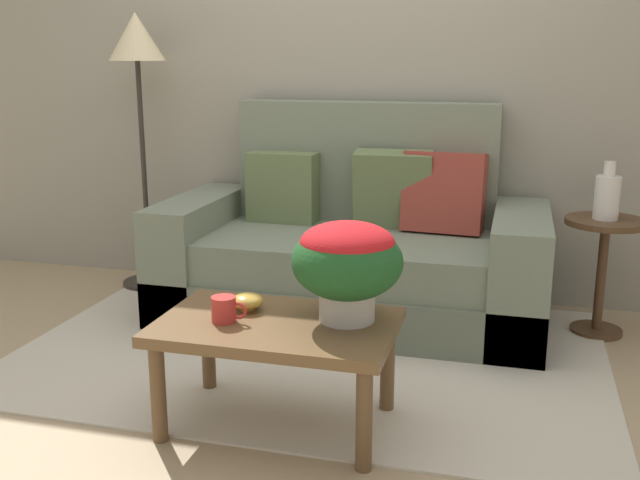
{
  "coord_description": "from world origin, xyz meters",
  "views": [
    {
      "loc": [
        0.9,
        -3.11,
        1.38
      ],
      "look_at": [
        0.07,
        -0.04,
        0.59
      ],
      "focal_mm": 41.32,
      "sensor_mm": 36.0,
      "label": 1
    }
  ],
  "objects_px": {
    "couch": "(354,254)",
    "snack_bowl": "(247,301)",
    "side_table": "(603,255)",
    "coffee_mug": "(225,309)",
    "coffee_table": "(277,336)",
    "table_vase": "(607,196)",
    "floor_lamp": "(138,68)",
    "potted_plant": "(347,260)"
  },
  "relations": [
    {
      "from": "side_table",
      "to": "table_vase",
      "type": "height_order",
      "value": "table_vase"
    },
    {
      "from": "couch",
      "to": "table_vase",
      "type": "distance_m",
      "value": 1.31
    },
    {
      "from": "table_vase",
      "to": "snack_bowl",
      "type": "bearing_deg",
      "value": -138.43
    },
    {
      "from": "potted_plant",
      "to": "table_vase",
      "type": "height_order",
      "value": "table_vase"
    },
    {
      "from": "coffee_mug",
      "to": "side_table",
      "type": "bearing_deg",
      "value": 43.99
    },
    {
      "from": "side_table",
      "to": "potted_plant",
      "type": "relative_size",
      "value": 1.46
    },
    {
      "from": "side_table",
      "to": "coffee_mug",
      "type": "xyz_separation_m",
      "value": [
        -1.45,
        -1.4,
        0.06
      ]
    },
    {
      "from": "potted_plant",
      "to": "coffee_mug",
      "type": "bearing_deg",
      "value": -162.38
    },
    {
      "from": "side_table",
      "to": "potted_plant",
      "type": "height_order",
      "value": "potted_plant"
    },
    {
      "from": "coffee_table",
      "to": "snack_bowl",
      "type": "relative_size",
      "value": 6.9
    },
    {
      "from": "coffee_mug",
      "to": "coffee_table",
      "type": "bearing_deg",
      "value": 16.96
    },
    {
      "from": "coffee_table",
      "to": "side_table",
      "type": "bearing_deg",
      "value": 46.69
    },
    {
      "from": "floor_lamp",
      "to": "snack_bowl",
      "type": "relative_size",
      "value": 12.7
    },
    {
      "from": "coffee_table",
      "to": "side_table",
      "type": "height_order",
      "value": "side_table"
    },
    {
      "from": "couch",
      "to": "coffee_mug",
      "type": "relative_size",
      "value": 14.7
    },
    {
      "from": "table_vase",
      "to": "floor_lamp",
      "type": "bearing_deg",
      "value": 176.69
    },
    {
      "from": "side_table",
      "to": "snack_bowl",
      "type": "bearing_deg",
      "value": -138.42
    },
    {
      "from": "coffee_table",
      "to": "table_vase",
      "type": "height_order",
      "value": "table_vase"
    },
    {
      "from": "coffee_table",
      "to": "side_table",
      "type": "distance_m",
      "value": 1.85
    },
    {
      "from": "couch",
      "to": "table_vase",
      "type": "height_order",
      "value": "couch"
    },
    {
      "from": "side_table",
      "to": "table_vase",
      "type": "bearing_deg",
      "value": -137.21
    },
    {
      "from": "couch",
      "to": "coffee_table",
      "type": "distance_m",
      "value": 1.31
    },
    {
      "from": "coffee_table",
      "to": "side_table",
      "type": "xyz_separation_m",
      "value": [
        1.27,
        1.35,
        0.05
      ]
    },
    {
      "from": "coffee_mug",
      "to": "table_vase",
      "type": "height_order",
      "value": "table_vase"
    },
    {
      "from": "floor_lamp",
      "to": "potted_plant",
      "type": "bearing_deg",
      "value": -41.8
    },
    {
      "from": "couch",
      "to": "snack_bowl",
      "type": "distance_m",
      "value": 1.23
    },
    {
      "from": "potted_plant",
      "to": "coffee_mug",
      "type": "xyz_separation_m",
      "value": [
        -0.43,
        -0.14,
        -0.18
      ]
    },
    {
      "from": "coffee_mug",
      "to": "floor_lamp",
      "type": "bearing_deg",
      "value": 126.5
    },
    {
      "from": "couch",
      "to": "floor_lamp",
      "type": "distance_m",
      "value": 1.66
    },
    {
      "from": "potted_plant",
      "to": "snack_bowl",
      "type": "height_order",
      "value": "potted_plant"
    },
    {
      "from": "coffee_table",
      "to": "snack_bowl",
      "type": "distance_m",
      "value": 0.2
    },
    {
      "from": "coffee_table",
      "to": "side_table",
      "type": "relative_size",
      "value": 1.47
    },
    {
      "from": "coffee_table",
      "to": "potted_plant",
      "type": "distance_m",
      "value": 0.39
    },
    {
      "from": "coffee_table",
      "to": "potted_plant",
      "type": "xyz_separation_m",
      "value": [
        0.25,
        0.08,
        0.29
      ]
    },
    {
      "from": "coffee_mug",
      "to": "couch",
      "type": "bearing_deg",
      "value": 82.03
    },
    {
      "from": "floor_lamp",
      "to": "snack_bowl",
      "type": "height_order",
      "value": "floor_lamp"
    },
    {
      "from": "floor_lamp",
      "to": "potted_plant",
      "type": "relative_size",
      "value": 3.95
    },
    {
      "from": "couch",
      "to": "coffee_mug",
      "type": "height_order",
      "value": "couch"
    },
    {
      "from": "potted_plant",
      "to": "coffee_mug",
      "type": "relative_size",
      "value": 3.01
    },
    {
      "from": "table_vase",
      "to": "coffee_mug",
      "type": "bearing_deg",
      "value": -136.0
    },
    {
      "from": "coffee_table",
      "to": "coffee_mug",
      "type": "relative_size",
      "value": 6.45
    },
    {
      "from": "couch",
      "to": "floor_lamp",
      "type": "bearing_deg",
      "value": 172.16
    }
  ]
}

